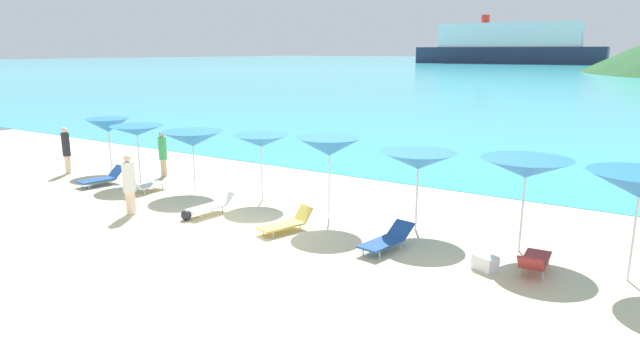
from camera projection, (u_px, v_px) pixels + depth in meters
name	position (u px, v px, depth m)	size (l,w,h in m)	color
ground_plane	(393.00, 172.00, 22.90)	(50.00, 100.00, 0.30)	beige
umbrella_0	(108.00, 125.00, 22.06)	(1.88, 1.88, 2.13)	silver
umbrella_1	(137.00, 131.00, 20.07)	(1.95, 1.95, 2.12)	silver
umbrella_2	(193.00, 139.00, 18.81)	(2.12, 2.12, 2.10)	silver
umbrella_3	(261.00, 141.00, 17.63)	(1.84, 1.84, 2.15)	silver
umbrella_4	(329.00, 147.00, 15.48)	(2.01, 2.01, 2.41)	silver
umbrella_5	(418.00, 161.00, 14.61)	(2.09, 2.09, 2.16)	silver
umbrella_6	(526.00, 168.00, 12.98)	(2.14, 2.14, 2.30)	silver
umbrella_7	(640.00, 185.00, 11.26)	(2.33, 2.33, 2.36)	silver
lounge_chair_0	(534.00, 261.00, 12.02)	(0.64, 1.69, 0.65)	#A53333
lounge_chair_1	(387.00, 239.00, 13.50)	(0.83, 1.74, 0.56)	#1E478C
lounge_chair_2	(145.00, 185.00, 18.99)	(0.53, 1.49, 0.62)	white
lounge_chair_3	(287.00, 223.00, 14.90)	(0.96, 1.65, 0.59)	#D8BF4C
lounge_chair_4	(102.00, 178.00, 20.06)	(0.84, 1.70, 0.62)	#1E478C
lounge_chair_5	(211.00, 205.00, 16.45)	(0.68, 1.58, 0.55)	white
beachgoer_0	(163.00, 152.00, 21.27)	(0.31, 0.31, 1.77)	#DBAA84
beachgoer_1	(129.00, 183.00, 16.33)	(0.37, 0.37, 1.80)	beige
beachgoer_2	(66.00, 149.00, 21.80)	(0.30, 0.30, 1.85)	beige
beach_ball	(186.00, 215.00, 15.87)	(0.31, 0.31, 0.31)	#26262D
cooler_box	(485.00, 263.00, 12.26)	(0.50, 0.36, 0.34)	white
cruise_ship	(507.00, 46.00, 207.18)	(69.11, 11.04, 18.03)	#262D47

